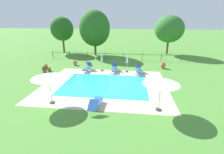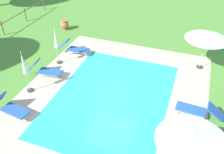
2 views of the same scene
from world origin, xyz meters
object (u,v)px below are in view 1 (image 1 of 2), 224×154
object	(u,v)px
wooden_bench_lawn_side	(46,69)
tree_west_mid	(95,28)
tree_centre	(62,29)
sun_lounger_north_end	(96,102)
patio_umbrella_open_foreground	(161,82)
sun_lounger_north_mid	(114,68)
terracotta_urn_near_fence	(75,63)
patio_umbrella_closed_row_mid_west	(127,59)
sun_lounger_north_far	(87,68)
patio_umbrella_open_by_bench	(49,76)
tree_far_west	(169,29)
sun_lounger_north_near_steps	(139,70)
patio_umbrella_closed_row_west	(102,58)
terracotta_urn_by_tree	(163,65)

from	to	relation	value
wooden_bench_lawn_side	tree_west_mid	size ratio (longest dim) A/B	0.22
tree_west_mid	tree_centre	world-z (taller)	tree_west_mid
sun_lounger_north_end	wooden_bench_lawn_side	world-z (taller)	wooden_bench_lawn_side
sun_lounger_north_end	patio_umbrella_open_foreground	size ratio (longest dim) A/B	0.89
sun_lounger_north_mid	terracotta_urn_near_fence	distance (m)	5.72
patio_umbrella_closed_row_mid_west	sun_lounger_north_far	bearing A→B (deg)	-177.93
terracotta_urn_near_fence	sun_lounger_north_end	bearing A→B (deg)	-64.14
sun_lounger_north_far	patio_umbrella_open_by_bench	distance (m)	7.90
patio_umbrella_closed_row_mid_west	tree_west_mid	distance (m)	10.49
patio_umbrella_open_by_bench	tree_far_west	bearing A→B (deg)	58.35
sun_lounger_north_near_steps	patio_umbrella_open_foreground	world-z (taller)	patio_umbrella_open_foreground
sun_lounger_north_near_steps	sun_lounger_north_mid	world-z (taller)	sun_lounger_north_mid
patio_umbrella_open_by_bench	tree_centre	xyz separation A→B (m)	(-6.33, 17.85, 1.92)
sun_lounger_north_near_steps	patio_umbrella_closed_row_west	xyz separation A→B (m)	(-4.18, 0.41, 1.10)
sun_lounger_north_mid	tree_centre	world-z (taller)	tree_centre
sun_lounger_north_near_steps	patio_umbrella_closed_row_mid_west	xyz separation A→B (m)	(-1.33, 0.36, 1.09)
sun_lounger_north_mid	terracotta_urn_by_tree	world-z (taller)	sun_lounger_north_mid
patio_umbrella_closed_row_mid_west	tree_centre	world-z (taller)	tree_centre
terracotta_urn_by_tree	tree_west_mid	size ratio (longest dim) A/B	0.10
terracotta_urn_by_tree	patio_umbrella_open_by_bench	bearing A→B (deg)	-133.61
sun_lounger_north_end	tree_centre	xyz separation A→B (m)	(-9.61, 18.08, 3.62)
tree_far_west	tree_west_mid	bearing A→B (deg)	-169.93
sun_lounger_north_end	terracotta_urn_by_tree	world-z (taller)	sun_lounger_north_end
wooden_bench_lawn_side	sun_lounger_north_end	bearing A→B (deg)	-43.70
sun_lounger_north_mid	patio_umbrella_open_foreground	size ratio (longest dim) A/B	0.84
sun_lounger_north_end	patio_umbrella_open_by_bench	bearing A→B (deg)	176.06
tree_west_mid	tree_centre	bearing A→B (deg)	166.45
patio_umbrella_open_foreground	tree_centre	bearing A→B (deg)	127.49
patio_umbrella_closed_row_west	wooden_bench_lawn_side	world-z (taller)	patio_umbrella_closed_row_west
patio_umbrella_closed_row_mid_west	terracotta_urn_by_tree	world-z (taller)	patio_umbrella_closed_row_mid_west
terracotta_urn_by_tree	tree_far_west	distance (m)	9.65
tree_far_west	patio_umbrella_open_foreground	bearing A→B (deg)	-102.06
patio_umbrella_open_foreground	patio_umbrella_open_by_bench	distance (m)	7.43
sun_lounger_north_far	sun_lounger_north_end	xyz separation A→B (m)	(2.73, -7.93, -0.03)
sun_lounger_north_end	tree_far_west	size ratio (longest dim) A/B	0.33
tree_centre	terracotta_urn_by_tree	bearing A→B (deg)	-27.11
patio_umbrella_open_by_bench	patio_umbrella_closed_row_mid_west	world-z (taller)	patio_umbrella_open_by_bench
sun_lounger_north_far	wooden_bench_lawn_side	size ratio (longest dim) A/B	1.25
wooden_bench_lawn_side	tree_centre	bearing A→B (deg)	102.73
sun_lounger_north_far	terracotta_urn_near_fence	size ratio (longest dim) A/B	3.16
patio_umbrella_open_foreground	terracotta_urn_by_tree	xyz separation A→B (m)	(1.92, 9.91, -1.63)
patio_umbrella_closed_row_mid_west	tree_centre	distance (m)	15.37
sun_lounger_north_near_steps	sun_lounger_north_end	distance (m)	8.34
sun_lounger_north_far	patio_umbrella_closed_row_west	distance (m)	2.01
sun_lounger_north_near_steps	terracotta_urn_near_fence	bearing A→B (deg)	163.15
sun_lounger_north_near_steps	sun_lounger_north_end	world-z (taller)	sun_lounger_north_near_steps
sun_lounger_north_near_steps	patio_umbrella_closed_row_mid_west	bearing A→B (deg)	164.81
wooden_bench_lawn_side	sun_lounger_north_far	bearing A→B (deg)	15.46
terracotta_urn_near_fence	tree_west_mid	world-z (taller)	tree_west_mid
sun_lounger_north_far	tree_west_mid	bearing A→B (deg)	96.02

